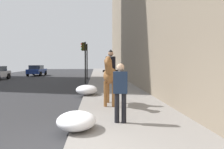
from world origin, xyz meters
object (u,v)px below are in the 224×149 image
object	(u,v)px
car_near_lane	(37,70)
traffic_light_near_curb	(84,56)
pedestrian_greeting	(120,89)
mounted_horse_near	(110,74)
traffic_light_far_curb	(86,55)

from	to	relation	value
car_near_lane	traffic_light_near_curb	size ratio (longest dim) A/B	1.21
pedestrian_greeting	mounted_horse_near	bearing A→B (deg)	11.43
mounted_horse_near	traffic_light_far_curb	size ratio (longest dim) A/B	0.58
car_near_lane	traffic_light_far_curb	distance (m)	10.17
mounted_horse_near	traffic_light_near_curb	distance (m)	10.88
mounted_horse_near	car_near_lane	world-z (taller)	mounted_horse_near
mounted_horse_near	pedestrian_greeting	size ratio (longest dim) A/B	1.33
pedestrian_greeting	traffic_light_far_curb	size ratio (longest dim) A/B	0.44
car_near_lane	traffic_light_far_curb	size ratio (longest dim) A/B	1.13
pedestrian_greeting	traffic_light_far_curb	xyz separation A→B (m)	(19.20, 1.77, 1.49)
traffic_light_near_curb	traffic_light_far_curb	xyz separation A→B (m)	(5.64, 0.06, 0.17)
traffic_light_near_curb	traffic_light_far_curb	world-z (taller)	traffic_light_far_curb
pedestrian_greeting	traffic_light_near_curb	bearing A→B (deg)	16.20
traffic_light_near_curb	traffic_light_far_curb	bearing A→B (deg)	0.65
mounted_horse_near	pedestrian_greeting	xyz separation A→B (m)	(-2.84, -0.12, -0.26)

